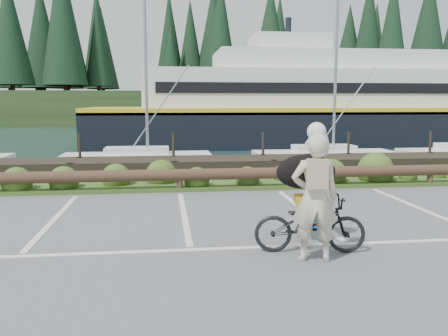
{
  "coord_description": "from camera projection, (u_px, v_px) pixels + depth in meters",
  "views": [
    {
      "loc": [
        -0.37,
        -7.69,
        2.33
      ],
      "look_at": [
        0.73,
        1.09,
        1.1
      ],
      "focal_mm": 38.0,
      "sensor_mm": 36.0,
      "label": 1
    }
  ],
  "objects": [
    {
      "name": "log_rail",
      "position": [
        180.0,
        192.0,
        12.45
      ],
      "size": [
        32.0,
        0.3,
        0.6
      ],
      "primitive_type": null,
      "color": "#443021",
      "rests_on": "ground"
    },
    {
      "name": "dog",
      "position": [
        306.0,
        172.0,
        7.82
      ],
      "size": [
        0.64,
        1.06,
        0.58
      ],
      "primitive_type": "ellipsoid",
      "rotation": [
        0.0,
        0.0,
        1.42
      ],
      "color": "black",
      "rests_on": "bicycle"
    },
    {
      "name": "ground",
      "position": [
        189.0,
        243.0,
        7.92
      ],
      "size": [
        72.0,
        72.0,
        0.0
      ],
      "primitive_type": "plane",
      "color": "#575759"
    },
    {
      "name": "harbor_backdrop",
      "position": [
        169.0,
        115.0,
        85.04
      ],
      "size": [
        170.0,
        160.0,
        30.0
      ],
      "color": "#18323B",
      "rests_on": "ground"
    },
    {
      "name": "bicycle",
      "position": [
        310.0,
        224.0,
        7.37
      ],
      "size": [
        1.79,
        0.85,
        0.9
      ],
      "primitive_type": "imported",
      "rotation": [
        0.0,
        0.0,
        1.42
      ],
      "color": "black",
      "rests_on": "ground"
    },
    {
      "name": "vegetation_strip",
      "position": [
        179.0,
        185.0,
        13.13
      ],
      "size": [
        34.0,
        1.6,
        0.1
      ],
      "primitive_type": "cube",
      "color": "#3D5B21",
      "rests_on": "ground"
    },
    {
      "name": "cyclist",
      "position": [
        315.0,
        198.0,
        6.91
      ],
      "size": [
        0.75,
        0.55,
        1.89
      ],
      "primitive_type": "imported",
      "rotation": [
        0.0,
        0.0,
        2.99
      ],
      "color": "beige",
      "rests_on": "ground"
    }
  ]
}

